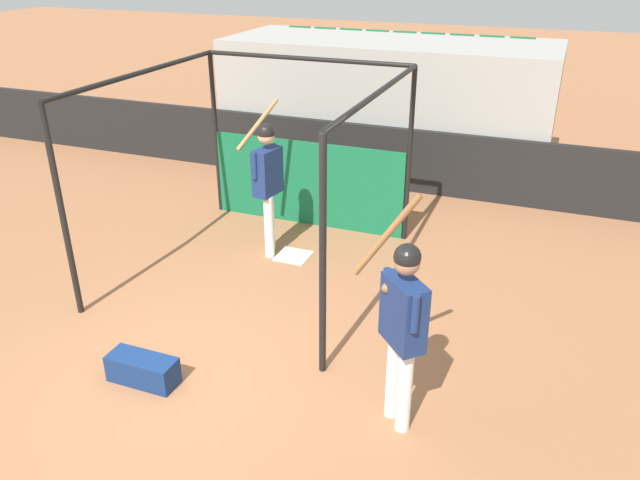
% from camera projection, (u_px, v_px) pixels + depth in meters
% --- Properties ---
extents(ground_plane, '(60.00, 60.00, 0.00)m').
position_uv_depth(ground_plane, '(184.00, 384.00, 6.14)').
color(ground_plane, '#9E6642').
extents(outfield_wall, '(24.00, 0.12, 1.09)m').
position_uv_depth(outfield_wall, '(367.00, 155.00, 10.93)').
color(outfield_wall, black).
rests_on(outfield_wall, ground).
extents(bleacher_section, '(5.95, 2.40, 2.37)m').
position_uv_depth(bleacher_section, '(388.00, 104.00, 11.72)').
color(bleacher_section, '#9E9E99').
rests_on(bleacher_section, ground).
extents(batting_cage, '(3.12, 3.41, 2.51)m').
position_uv_depth(batting_cage, '(290.00, 165.00, 8.64)').
color(batting_cage, black).
rests_on(batting_cage, ground).
extents(home_plate, '(0.44, 0.44, 0.02)m').
position_uv_depth(home_plate, '(293.00, 256.00, 8.63)').
color(home_plate, white).
rests_on(home_plate, ground).
extents(player_batter, '(0.58, 0.95, 2.01)m').
position_uv_depth(player_batter, '(267.00, 176.00, 8.27)').
color(player_batter, white).
rests_on(player_batter, ground).
extents(player_waiting, '(0.76, 0.64, 2.10)m').
position_uv_depth(player_waiting, '(402.00, 319.00, 5.21)').
color(player_waiting, white).
rests_on(player_waiting, ground).
extents(equipment_bag, '(0.70, 0.28, 0.28)m').
position_uv_depth(equipment_bag, '(143.00, 369.00, 6.13)').
color(equipment_bag, navy).
rests_on(equipment_bag, ground).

